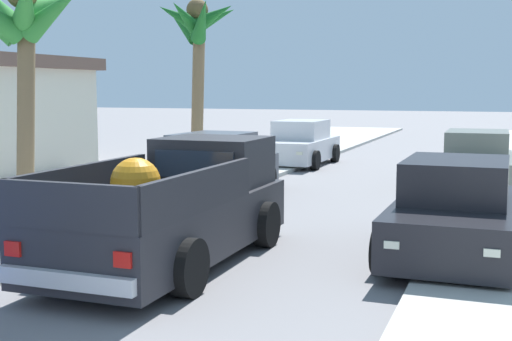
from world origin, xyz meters
The scene contains 9 objects.
sidewalk_left centered at (-5.26, 12.00, 0.06)m, with size 5.32×60.00×0.12m, color #B2AFA8.
curb_left centered at (-3.99, 12.00, 0.05)m, with size 0.16×60.00×0.10m, color silver.
pickup_truck centered at (-0.97, 7.31, 0.79)m, with size 2.22×5.21×1.80m.
car_left_near centered at (-2.99, 20.63, 0.71)m, with size 2.05×4.27×1.54m.
car_right_near centered at (2.98, 16.57, 0.71)m, with size 2.06×4.28×1.54m.
car_left_far centered at (2.99, 8.99, 0.71)m, with size 2.04×4.27×1.54m.
car_right_far centered at (-3.06, 13.42, 0.71)m, with size 2.19×4.33×1.54m.
palm_tree_right_fore centered at (-6.81, 11.02, 4.16)m, with size 3.62×3.75×5.16m.
palm_tree_right_back centered at (-6.93, 20.73, 4.67)m, with size 3.37×3.94×5.82m.
Camera 1 is at (3.72, -1.85, 2.62)m, focal length 47.75 mm.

